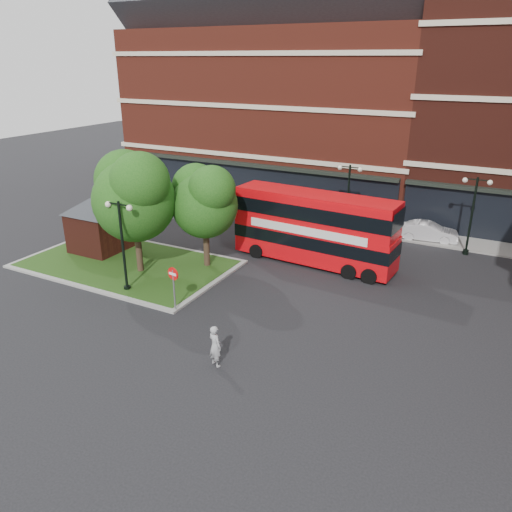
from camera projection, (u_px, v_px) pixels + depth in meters
The scene contains 15 objects.
ground at pixel (212, 315), 24.37m from camera, with size 120.00×120.00×0.00m, color black.
pavement_far at pixel (328, 222), 37.91m from camera, with size 44.00×3.00×0.12m, color slate.
terrace_far_left at pixel (277, 114), 44.97m from camera, with size 26.00×12.00×14.00m, color maroon.
traffic_island at pixel (127, 264), 30.28m from camera, with size 12.60×7.60×0.15m.
kiosk at pixel (98, 217), 31.57m from camera, with size 6.51×6.51×3.60m.
tree_island_west at pixel (133, 192), 27.57m from camera, with size 5.40×4.71×7.21m.
tree_island_east at pixel (204, 198), 28.51m from camera, with size 4.46×3.90×6.29m.
lamp_island at pixel (122, 242), 25.87m from camera, with size 1.72×0.36×5.00m.
lamp_far_left at pixel (348, 196), 34.38m from camera, with size 1.72×0.36×5.00m.
lamp_far_right at pixel (472, 212), 30.92m from camera, with size 1.72×0.36×5.00m.
bus at pixel (314, 224), 29.77m from camera, with size 10.09×2.95×3.80m.
woman at pixel (215, 346), 20.11m from camera, with size 0.66×0.43×1.80m, color #9A9A9D.
car_silver at pixel (326, 217), 37.31m from camera, with size 1.48×3.67×1.25m, color silver.
car_white at pixel (428, 232), 34.11m from camera, with size 1.38×3.95×1.30m, color silver.
no_entry_sign at pixel (173, 280), 24.12m from camera, with size 0.65×0.15×2.37m.
Camera 1 is at (11.97, -18.07, 11.72)m, focal length 35.00 mm.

